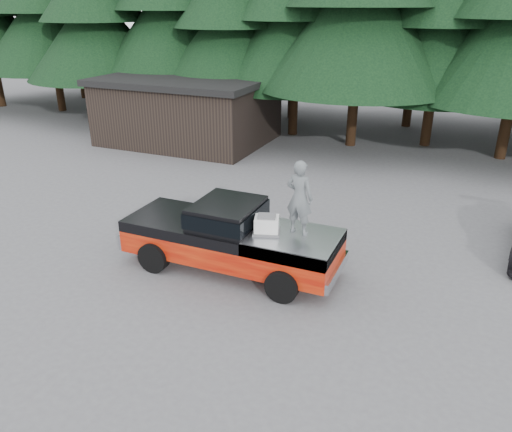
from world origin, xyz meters
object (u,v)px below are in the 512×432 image
at_px(pickup_truck, 231,246).
at_px(utility_building, 188,109).
at_px(man_on_bed, 299,198).
at_px(air_compressor, 267,225).

bearing_deg(pickup_truck, utility_building, 125.11).
bearing_deg(man_on_bed, air_compressor, 31.16).
height_order(pickup_truck, air_compressor, air_compressor).
xyz_separation_m(pickup_truck, air_compressor, (1.08, -0.12, 0.87)).
distance_m(man_on_bed, utility_building, 15.05).
distance_m(pickup_truck, air_compressor, 1.39).
height_order(air_compressor, utility_building, utility_building).
xyz_separation_m(pickup_truck, man_on_bed, (1.82, 0.20, 1.63)).
bearing_deg(pickup_truck, air_compressor, -6.43).
relative_size(pickup_truck, man_on_bed, 3.12).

